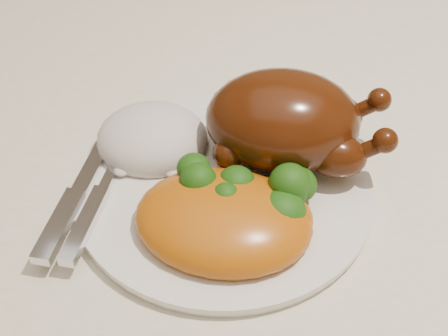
# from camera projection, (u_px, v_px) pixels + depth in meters

# --- Properties ---
(dining_table) EXTENTS (1.60, 0.90, 0.76)m
(dining_table) POSITION_uv_depth(u_px,v_px,m) (340.00, 238.00, 0.66)
(dining_table) COLOR brown
(dining_table) RESTS_ON floor
(tablecloth) EXTENTS (1.73, 1.03, 0.18)m
(tablecloth) POSITION_uv_depth(u_px,v_px,m) (350.00, 189.00, 0.61)
(tablecloth) COLOR #F0E9CE
(tablecloth) RESTS_ON dining_table
(dinner_plate) EXTENTS (0.34, 0.34, 0.01)m
(dinner_plate) POSITION_uv_depth(u_px,v_px,m) (224.00, 189.00, 0.56)
(dinner_plate) COLOR white
(dinner_plate) RESTS_ON tablecloth
(roast_chicken) EXTENTS (0.17, 0.12, 0.09)m
(roast_chicken) POSITION_uv_depth(u_px,v_px,m) (287.00, 121.00, 0.55)
(roast_chicken) COLOR #451807
(roast_chicken) RESTS_ON dinner_plate
(rice_mound) EXTENTS (0.12, 0.11, 0.05)m
(rice_mound) POSITION_uv_depth(u_px,v_px,m) (152.00, 139.00, 0.58)
(rice_mound) COLOR silver
(rice_mound) RESTS_ON dinner_plate
(mac_and_cheese) EXTENTS (0.15, 0.12, 0.06)m
(mac_and_cheese) POSITION_uv_depth(u_px,v_px,m) (236.00, 214.00, 0.51)
(mac_and_cheese) COLOR #BA6A0B
(mac_and_cheese) RESTS_ON dinner_plate
(cutlery) EXTENTS (0.04, 0.19, 0.01)m
(cutlery) POSITION_uv_depth(u_px,v_px,m) (83.00, 202.00, 0.53)
(cutlery) COLOR silver
(cutlery) RESTS_ON dinner_plate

